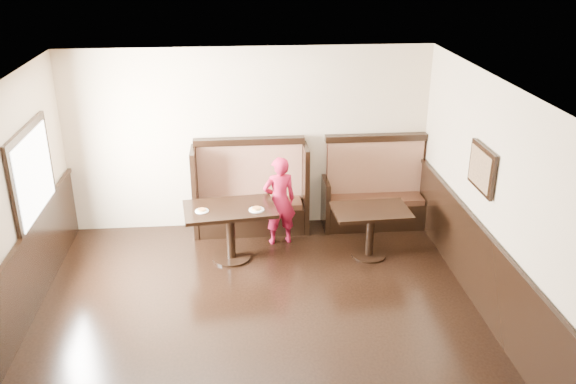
{
  "coord_description": "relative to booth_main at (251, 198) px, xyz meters",
  "views": [
    {
      "loc": [
        -0.2,
        -5.34,
        4.26
      ],
      "look_at": [
        0.49,
        2.35,
        1.0
      ],
      "focal_mm": 38.0,
      "sensor_mm": 36.0,
      "label": 1
    }
  ],
  "objects": [
    {
      "name": "pizza_plate_left",
      "position": [
        -0.69,
        -1.04,
        0.29
      ],
      "size": [
        0.19,
        0.19,
        0.03
      ],
      "color": "white",
      "rests_on": "table_main"
    },
    {
      "name": "table_main",
      "position": [
        -0.32,
        -0.95,
        0.09
      ],
      "size": [
        1.34,
        0.92,
        0.8
      ],
      "rotation": [
        0.0,
        0.0,
        0.12
      ],
      "color": "black",
      "rests_on": "ground"
    },
    {
      "name": "ground",
      "position": [
        0.0,
        -3.3,
        -0.53
      ],
      "size": [
        7.0,
        7.0,
        0.0
      ],
      "primitive_type": "plane",
      "color": "black",
      "rests_on": "ground"
    },
    {
      "name": "pizza_plate_right",
      "position": [
        0.05,
        -1.06,
        0.29
      ],
      "size": [
        0.21,
        0.21,
        0.04
      ],
      "color": "white",
      "rests_on": "table_main"
    },
    {
      "name": "child",
      "position": [
        0.41,
        -0.5,
        0.15
      ],
      "size": [
        0.55,
        0.42,
        1.35
      ],
      "primitive_type": "imported",
      "rotation": [
        0.0,
        0.0,
        3.34
      ],
      "color": "#A51131",
      "rests_on": "ground"
    },
    {
      "name": "booth_neighbor",
      "position": [
        1.95,
        -0.0,
        -0.05
      ],
      "size": [
        1.65,
        0.72,
        1.45
      ],
      "color": "black",
      "rests_on": "ground"
    },
    {
      "name": "table_neighbor",
      "position": [
        1.65,
        -1.04,
        0.02
      ],
      "size": [
        1.08,
        0.74,
        0.73
      ],
      "rotation": [
        0.0,
        0.0,
        0.04
      ],
      "color": "black",
      "rests_on": "ground"
    },
    {
      "name": "booth_main",
      "position": [
        0.0,
        0.0,
        0.0
      ],
      "size": [
        1.75,
        0.72,
        1.45
      ],
      "color": "black",
      "rests_on": "ground"
    },
    {
      "name": "room_shell",
      "position": [
        -0.3,
        -3.01,
        0.14
      ],
      "size": [
        7.0,
        7.0,
        7.0
      ],
      "color": "tan",
      "rests_on": "ground"
    }
  ]
}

